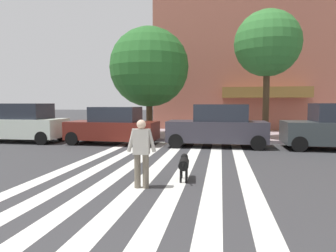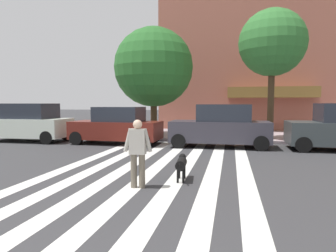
{
  "view_description": "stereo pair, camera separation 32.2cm",
  "coord_description": "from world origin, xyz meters",
  "px_view_note": "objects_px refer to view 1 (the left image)",
  "views": [
    {
      "loc": [
        1.99,
        -0.68,
        2.02
      ],
      "look_at": [
        0.29,
        8.86,
        1.28
      ],
      "focal_mm": 31.61,
      "sensor_mm": 36.0,
      "label": 1
    },
    {
      "loc": [
        2.31,
        -0.62,
        2.02
      ],
      "look_at": [
        0.29,
        8.86,
        1.28
      ],
      "focal_mm": 31.61,
      "sensor_mm": 36.0,
      "label": 2
    }
  ],
  "objects_px": {
    "parked_car_near_curb": "(23,124)",
    "parked_car_behind_first": "(113,126)",
    "pedestrian_dog_walker": "(141,150)",
    "parked_car_third_in_line": "(217,127)",
    "dog_on_leash": "(184,163)",
    "street_tree_nearest": "(149,67)",
    "street_tree_middle": "(267,44)"
  },
  "relations": [
    {
      "from": "parked_car_near_curb",
      "to": "parked_car_behind_first",
      "type": "distance_m",
      "value": 4.98
    },
    {
      "from": "parked_car_behind_first",
      "to": "pedestrian_dog_walker",
      "type": "relative_size",
      "value": 2.73
    },
    {
      "from": "parked_car_third_in_line",
      "to": "dog_on_leash",
      "type": "height_order",
      "value": "parked_car_third_in_line"
    },
    {
      "from": "pedestrian_dog_walker",
      "to": "dog_on_leash",
      "type": "xyz_separation_m",
      "value": [
        0.91,
        0.9,
        -0.48
      ]
    },
    {
      "from": "street_tree_nearest",
      "to": "street_tree_middle",
      "type": "distance_m",
      "value": 6.56
    },
    {
      "from": "street_tree_middle",
      "to": "pedestrian_dog_walker",
      "type": "distance_m",
      "value": 11.24
    },
    {
      "from": "parked_car_third_in_line",
      "to": "parked_car_near_curb",
      "type": "bearing_deg",
      "value": 180.0
    },
    {
      "from": "parked_car_near_curb",
      "to": "pedestrian_dog_walker",
      "type": "bearing_deg",
      "value": -40.51
    },
    {
      "from": "parked_car_third_in_line",
      "to": "dog_on_leash",
      "type": "xyz_separation_m",
      "value": [
        -0.79,
        -6.25,
        -0.5
      ]
    },
    {
      "from": "parked_car_third_in_line",
      "to": "pedestrian_dog_walker",
      "type": "height_order",
      "value": "parked_car_third_in_line"
    },
    {
      "from": "street_tree_middle",
      "to": "pedestrian_dog_walker",
      "type": "relative_size",
      "value": 4.08
    },
    {
      "from": "parked_car_near_curb",
      "to": "dog_on_leash",
      "type": "xyz_separation_m",
      "value": [
        9.28,
        -6.25,
        -0.52
      ]
    },
    {
      "from": "parked_car_near_curb",
      "to": "dog_on_leash",
      "type": "height_order",
      "value": "parked_car_near_curb"
    },
    {
      "from": "parked_car_third_in_line",
      "to": "street_tree_nearest",
      "type": "height_order",
      "value": "street_tree_nearest"
    },
    {
      "from": "street_tree_nearest",
      "to": "parked_car_third_in_line",
      "type": "bearing_deg",
      "value": -36.71
    },
    {
      "from": "parked_car_near_curb",
      "to": "pedestrian_dog_walker",
      "type": "xyz_separation_m",
      "value": [
        8.38,
        -7.16,
        -0.04
      ]
    },
    {
      "from": "street_tree_nearest",
      "to": "dog_on_leash",
      "type": "distance_m",
      "value": 10.41
    },
    {
      "from": "parked_car_behind_first",
      "to": "parked_car_third_in_line",
      "type": "relative_size",
      "value": 0.99
    },
    {
      "from": "street_tree_middle",
      "to": "dog_on_leash",
      "type": "xyz_separation_m",
      "value": [
        -3.27,
        -8.66,
        -4.66
      ]
    },
    {
      "from": "street_tree_middle",
      "to": "dog_on_leash",
      "type": "distance_m",
      "value": 10.37
    },
    {
      "from": "street_tree_middle",
      "to": "parked_car_behind_first",
      "type": "bearing_deg",
      "value": -162.33
    },
    {
      "from": "street_tree_nearest",
      "to": "street_tree_middle",
      "type": "bearing_deg",
      "value": -4.89
    },
    {
      "from": "pedestrian_dog_walker",
      "to": "parked_car_near_curb",
      "type": "bearing_deg",
      "value": 139.49
    },
    {
      "from": "parked_car_near_curb",
      "to": "dog_on_leash",
      "type": "bearing_deg",
      "value": -33.97
    },
    {
      "from": "street_tree_middle",
      "to": "pedestrian_dog_walker",
      "type": "bearing_deg",
      "value": -113.6
    },
    {
      "from": "parked_car_third_in_line",
      "to": "street_tree_middle",
      "type": "relative_size",
      "value": 0.68
    },
    {
      "from": "street_tree_nearest",
      "to": "street_tree_middle",
      "type": "xyz_separation_m",
      "value": [
        6.46,
        -0.55,
        1.0
      ]
    },
    {
      "from": "parked_car_behind_first",
      "to": "parked_car_third_in_line",
      "type": "distance_m",
      "value": 5.09
    },
    {
      "from": "parked_car_behind_first",
      "to": "pedestrian_dog_walker",
      "type": "distance_m",
      "value": 7.92
    },
    {
      "from": "parked_car_near_curb",
      "to": "street_tree_nearest",
      "type": "height_order",
      "value": "street_tree_nearest"
    },
    {
      "from": "parked_car_third_in_line",
      "to": "dog_on_leash",
      "type": "distance_m",
      "value": 6.32
    },
    {
      "from": "parked_car_third_in_line",
      "to": "dog_on_leash",
      "type": "bearing_deg",
      "value": -97.22
    }
  ]
}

